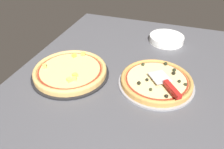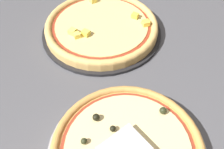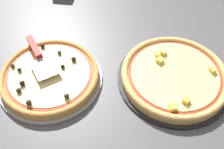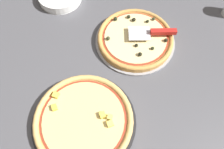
{
  "view_description": "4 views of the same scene",
  "coord_description": "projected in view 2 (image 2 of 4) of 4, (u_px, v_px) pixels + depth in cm",
  "views": [
    {
      "loc": [
        -83.12,
        -16.38,
        65.68
      ],
      "look_at": [
        -2.33,
        11.75,
        3.0
      ],
      "focal_mm": 35.0,
      "sensor_mm": 36.0,
      "label": 1
    },
    {
      "loc": [
        -2.82,
        -34.93,
        56.38
      ],
      "look_at": [
        -2.33,
        11.75,
        3.0
      ],
      "focal_mm": 42.0,
      "sensor_mm": 36.0,
      "label": 2
    },
    {
      "loc": [
        53.99,
        20.35,
        71.78
      ],
      "look_at": [
        -2.33,
        11.75,
        3.0
      ],
      "focal_mm": 42.0,
      "sensor_mm": 36.0,
      "label": 3
    },
    {
      "loc": [
        -27.81,
        44.62,
        80.8
      ],
      "look_at": [
        -2.33,
        11.75,
        3.0
      ],
      "focal_mm": 35.0,
      "sensor_mm": 36.0,
      "label": 4
    }
  ],
  "objects": [
    {
      "name": "pizza_pan_back",
      "position": [
        102.0,
        32.0,
        0.87
      ],
      "size": [
        38.95,
        38.95,
        1.0
      ],
      "primitive_type": "cylinder",
      "color": "black",
      "rests_on": "ground_plane"
    },
    {
      "name": "pizza_front",
      "position": [
        128.0,
        148.0,
        0.57
      ],
      "size": [
        33.83,
        33.83,
        4.26
      ],
      "color": "#C68E47",
      "rests_on": "pizza_pan_front"
    },
    {
      "name": "ground_plane",
      "position": [
        122.0,
        121.0,
        0.67
      ],
      "size": [
        150.68,
        121.86,
        3.6
      ],
      "primitive_type": "cube",
      "color": "#4C4C51"
    },
    {
      "name": "pizza_back",
      "position": [
        102.0,
        26.0,
        0.85
      ],
      "size": [
        36.62,
        36.62,
        4.13
      ],
      "color": "#DBAD60",
      "rests_on": "pizza_pan_back"
    }
  ]
}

